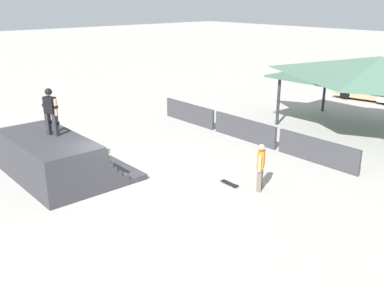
{
  "coord_description": "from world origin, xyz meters",
  "views": [
    {
      "loc": [
        12.06,
        -7.29,
        6.51
      ],
      "look_at": [
        -0.17,
        3.41,
        0.91
      ],
      "focal_mm": 40.0,
      "sensor_mm": 36.0,
      "label": 1
    }
  ],
  "objects_px": {
    "parked_car_tan": "(369,91)",
    "skateboard_on_deck": "(52,131)",
    "skater_on_deck": "(50,109)",
    "bystander_walking": "(261,165)",
    "skateboard_on_ground": "(230,184)"
  },
  "relations": [
    {
      "from": "parked_car_tan",
      "to": "skateboard_on_deck",
      "type": "bearing_deg",
      "value": -105.29
    },
    {
      "from": "skater_on_deck",
      "to": "bystander_walking",
      "type": "relative_size",
      "value": 1.03
    },
    {
      "from": "skateboard_on_deck",
      "to": "bystander_walking",
      "type": "height_order",
      "value": "skateboard_on_deck"
    },
    {
      "from": "skater_on_deck",
      "to": "skateboard_on_ground",
      "type": "bearing_deg",
      "value": 22.23
    },
    {
      "from": "parked_car_tan",
      "to": "skater_on_deck",
      "type": "bearing_deg",
      "value": -104.24
    },
    {
      "from": "bystander_walking",
      "to": "skateboard_on_ground",
      "type": "bearing_deg",
      "value": 86.32
    },
    {
      "from": "skater_on_deck",
      "to": "parked_car_tan",
      "type": "xyz_separation_m",
      "value": [
        1.4,
        21.28,
        -2.07
      ]
    },
    {
      "from": "skateboard_on_deck",
      "to": "bystander_walking",
      "type": "relative_size",
      "value": 0.47
    },
    {
      "from": "skateboard_on_deck",
      "to": "skateboard_on_ground",
      "type": "bearing_deg",
      "value": 34.16
    },
    {
      "from": "parked_car_tan",
      "to": "skateboard_on_ground",
      "type": "bearing_deg",
      "value": -88.75
    },
    {
      "from": "skateboard_on_deck",
      "to": "parked_car_tan",
      "type": "height_order",
      "value": "skateboard_on_deck"
    },
    {
      "from": "skater_on_deck",
      "to": "skateboard_on_ground",
      "type": "height_order",
      "value": "skater_on_deck"
    },
    {
      "from": "skateboard_on_deck",
      "to": "parked_car_tan",
      "type": "xyz_separation_m",
      "value": [
        1.78,
        21.15,
        -1.12
      ]
    },
    {
      "from": "skater_on_deck",
      "to": "bystander_walking",
      "type": "xyz_separation_m",
      "value": [
        5.86,
        4.92,
        -1.72
      ]
    },
    {
      "from": "skateboard_on_deck",
      "to": "bystander_walking",
      "type": "distance_m",
      "value": 7.9
    }
  ]
}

